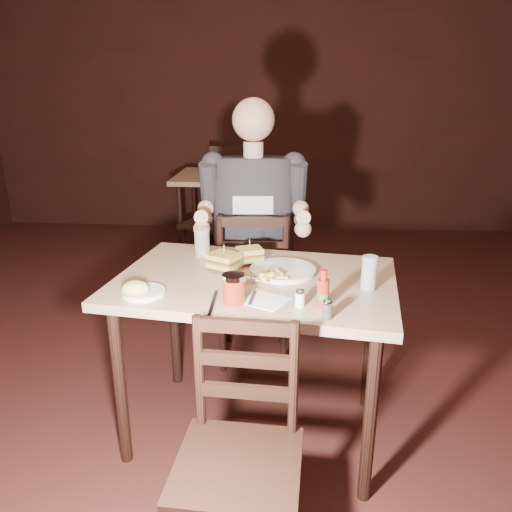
# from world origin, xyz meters

# --- Properties ---
(room_shell) EXTENTS (7.00, 7.00, 7.00)m
(room_shell) POSITION_xyz_m (0.00, 0.00, 1.40)
(room_shell) COLOR black
(room_shell) RESTS_ON ground
(main_table) EXTENTS (1.26, 0.93, 0.77)m
(main_table) POSITION_xyz_m (0.13, -0.04, 0.69)
(main_table) COLOR tan
(main_table) RESTS_ON ground
(bg_table) EXTENTS (0.80, 0.80, 0.77)m
(bg_table) POSITION_xyz_m (-0.36, 2.50, 0.68)
(bg_table) COLOR tan
(bg_table) RESTS_ON ground
(chair_far) EXTENTS (0.44, 0.48, 0.91)m
(chair_far) POSITION_xyz_m (0.07, 0.64, 0.46)
(chair_far) COLOR black
(chair_far) RESTS_ON ground
(chair_near) EXTENTS (0.42, 0.45, 0.84)m
(chair_near) POSITION_xyz_m (0.12, -0.76, 0.42)
(chair_near) COLOR black
(chair_near) RESTS_ON ground
(bg_chair_far) EXTENTS (0.53, 0.56, 0.99)m
(bg_chair_far) POSITION_xyz_m (-0.36, 3.05, 0.50)
(bg_chair_far) COLOR black
(bg_chair_far) RESTS_ON ground
(bg_chair_near) EXTENTS (0.57, 0.59, 0.92)m
(bg_chair_near) POSITION_xyz_m (-0.36, 1.95, 0.46)
(bg_chair_near) COLOR black
(bg_chair_near) RESTS_ON ground
(diner) EXTENTS (0.61, 0.49, 1.01)m
(diner) POSITION_xyz_m (0.07, 0.58, 0.98)
(diner) COLOR #2D2B30
(diner) RESTS_ON chair_far
(dinner_plate) EXTENTS (0.31, 0.31, 0.02)m
(dinner_plate) POSITION_xyz_m (0.24, 0.02, 0.78)
(dinner_plate) COLOR white
(dinner_plate) RESTS_ON main_table
(sandwich_left) EXTENTS (0.16, 0.15, 0.11)m
(sandwich_left) POSITION_xyz_m (-0.01, 0.04, 0.84)
(sandwich_left) COLOR #DAB558
(sandwich_left) RESTS_ON dinner_plate
(sandwich_right) EXTENTS (0.13, 0.12, 0.10)m
(sandwich_right) POSITION_xyz_m (0.09, 0.13, 0.83)
(sandwich_right) COLOR #DAB558
(sandwich_right) RESTS_ON dinner_plate
(fries_pile) EXTENTS (0.26, 0.20, 0.04)m
(fries_pile) POSITION_xyz_m (0.15, -0.10, 0.80)
(fries_pile) COLOR #CDBA4F
(fries_pile) RESTS_ON dinner_plate
(ketchup_dollop) EXTENTS (0.05, 0.05, 0.01)m
(ketchup_dollop) POSITION_xyz_m (0.21, -0.09, 0.79)
(ketchup_dollop) COLOR maroon
(ketchup_dollop) RESTS_ON dinner_plate
(glass_left) EXTENTS (0.08, 0.08, 0.13)m
(glass_left) POSITION_xyz_m (-0.14, 0.23, 0.84)
(glass_left) COLOR silver
(glass_left) RESTS_ON main_table
(glass_right) EXTENTS (0.07, 0.07, 0.14)m
(glass_right) POSITION_xyz_m (0.59, -0.14, 0.84)
(glass_right) COLOR silver
(glass_right) RESTS_ON main_table
(hot_sauce) EXTENTS (0.05, 0.05, 0.14)m
(hot_sauce) POSITION_xyz_m (0.40, -0.31, 0.84)
(hot_sauce) COLOR maroon
(hot_sauce) RESTS_ON main_table
(salt_shaker) EXTENTS (0.04, 0.04, 0.06)m
(salt_shaker) POSITION_xyz_m (0.31, -0.32, 0.80)
(salt_shaker) COLOR white
(salt_shaker) RESTS_ON main_table
(pepper_shaker) EXTENTS (0.04, 0.04, 0.07)m
(pepper_shaker) POSITION_xyz_m (0.41, -0.41, 0.80)
(pepper_shaker) COLOR #38332D
(pepper_shaker) RESTS_ON main_table
(syrup_dispenser) EXTENTS (0.10, 0.10, 0.11)m
(syrup_dispenser) POSITION_xyz_m (0.07, -0.30, 0.83)
(syrup_dispenser) COLOR maroon
(syrup_dispenser) RESTS_ON main_table
(napkin) EXTENTS (0.20, 0.20, 0.00)m
(napkin) POSITION_xyz_m (0.18, -0.28, 0.77)
(napkin) COLOR white
(napkin) RESTS_ON main_table
(knife) EXTENTS (0.02, 0.21, 0.01)m
(knife) POSITION_xyz_m (-0.01, -0.32, 0.78)
(knife) COLOR silver
(knife) RESTS_ON napkin
(fork) EXTENTS (0.03, 0.18, 0.01)m
(fork) POSITION_xyz_m (0.13, -0.25, 0.78)
(fork) COLOR silver
(fork) RESTS_ON napkin
(side_plate) EXTENTS (0.18, 0.18, 0.01)m
(side_plate) POSITION_xyz_m (-0.29, -0.25, 0.78)
(side_plate) COLOR white
(side_plate) RESTS_ON main_table
(bread_roll) EXTENTS (0.12, 0.10, 0.06)m
(bread_roll) POSITION_xyz_m (-0.31, -0.30, 0.81)
(bread_roll) COLOR #DBBC72
(bread_roll) RESTS_ON side_plate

